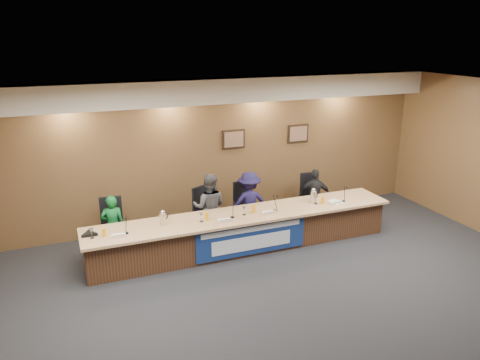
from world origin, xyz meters
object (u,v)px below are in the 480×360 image
Objects in this scene: office_chair_c at (247,210)px; carafe_right at (313,197)px; dais_body at (243,232)px; banner at (252,239)px; office_chair_a at (113,230)px; carafe_left at (163,219)px; office_chair_d at (312,201)px; speakerphone at (89,234)px; panelist_c at (249,203)px; panelist_d at (315,196)px; panelist_b at (209,207)px; panelist_a at (113,226)px; office_chair_b at (208,216)px.

office_chair_c is 1.43m from carafe_right.
carafe_right is at bearing -42.86° from office_chair_c.
dais_body is 0.86m from office_chair_c.
banner is at bearing -165.30° from carafe_right.
carafe_left is at bearing -36.79° from office_chair_a.
office_chair_d is 1.89× the size of carafe_right.
speakerphone reaches higher than office_chair_c.
panelist_d is (1.58, 0.00, -0.06)m from panelist_c.
panelist_b is at bearing 2.43° from office_chair_a.
office_chair_c is (2.80, 0.10, -0.12)m from panelist_a.
panelist_d is (2.46, 0.00, -0.09)m from panelist_b.
panelist_c is at bearing -174.71° from panelist_a.
panelist_d reaches higher than office_chair_c.
office_chair_d is 4.91m from speakerphone.
office_chair_c is 1.50× the size of speakerphone.
banner is 2.29m from office_chair_d.
office_chair_d is (1.97, 1.16, 0.10)m from banner.
panelist_b is (-0.48, 0.65, 0.36)m from dais_body.
banner is 2.64m from panelist_a.
carafe_left is at bearing -168.44° from office_chair_c.
speakerphone is (-0.46, -0.73, 0.30)m from office_chair_a.
office_chair_c is (0.88, 0.00, 0.00)m from office_chair_b.
office_chair_a is (-2.80, 0.10, -0.19)m from panelist_c.
speakerphone is at bearing 179.58° from dais_body.
office_chair_d is at bearing -154.01° from panelist_b.
panelist_d is 3.86× the size of speakerphone.
panelist_d reaches higher than panelist_a.
banner reaches higher than office_chair_c.
dais_body is 0.83m from panelist_c.
panelist_c is at bearing -156.34° from panelist_b.
office_chair_c is (0.39, 0.75, 0.13)m from dais_body.
carafe_left is at bearing -170.36° from office_chair_b.
dais_body is 0.90m from office_chair_b.
speakerphone is at bearing 172.28° from office_chair_b.
office_chair_b is at bearing 112.52° from banner.
office_chair_d is at bearing -173.40° from panelist_a.
panelist_b is at bearing 126.62° from dais_body.
panelist_d is 2.57× the size of office_chair_a.
dais_body is at bearing -0.42° from speakerphone.
office_chair_a is (-2.40, 0.75, 0.13)m from dais_body.
panelist_c is at bearing 149.99° from carafe_right.
carafe_left is (-1.97, -0.65, 0.19)m from panelist_c.
office_chair_b is at bearing 34.36° from carafe_left.
panelist_d is 2.57× the size of office_chair_d.
speakerphone reaches higher than office_chair_d.
office_chair_a is at bearing 162.69° from dais_body.
office_chair_c is at bearing 12.59° from speakerphone.
panelist_a is (-2.40, 1.06, 0.22)m from banner.
office_chair_d is at bearing 30.53° from banner.
panelist_c reaches higher than office_chair_a.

